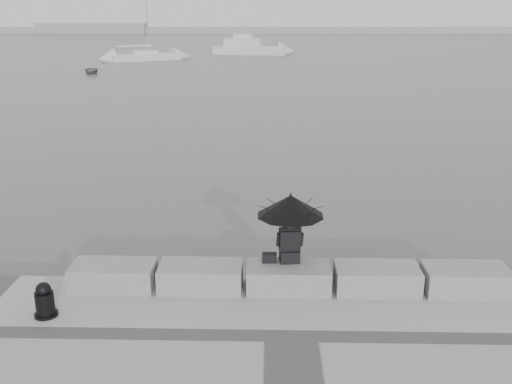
{
  "coord_description": "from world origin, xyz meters",
  "views": [
    {
      "loc": [
        -0.37,
        -10.46,
        5.65
      ],
      "look_at": [
        -0.71,
        3.0,
        1.39
      ],
      "focal_mm": 40.0,
      "sensor_mm": 36.0,
      "label": 1
    }
  ],
  "objects_px": {
    "seated_person": "(290,212)",
    "dinghy": "(91,70)",
    "sailboat_left": "(145,56)",
    "motor_cruiser": "(250,48)",
    "mooring_bollard": "(45,302)"
  },
  "relations": [
    {
      "from": "dinghy",
      "to": "sailboat_left",
      "type": "bearing_deg",
      "value": 68.85
    },
    {
      "from": "sailboat_left",
      "to": "motor_cruiser",
      "type": "height_order",
      "value": "sailboat_left"
    },
    {
      "from": "sailboat_left",
      "to": "dinghy",
      "type": "bearing_deg",
      "value": -127.69
    },
    {
      "from": "seated_person",
      "to": "sailboat_left",
      "type": "relative_size",
      "value": 0.11
    },
    {
      "from": "sailboat_left",
      "to": "seated_person",
      "type": "bearing_deg",
      "value": -105.44
    },
    {
      "from": "seated_person",
      "to": "mooring_bollard",
      "type": "relative_size",
      "value": 2.14
    },
    {
      "from": "mooring_bollard",
      "to": "sailboat_left",
      "type": "height_order",
      "value": "sailboat_left"
    },
    {
      "from": "seated_person",
      "to": "dinghy",
      "type": "relative_size",
      "value": 0.47
    },
    {
      "from": "dinghy",
      "to": "seated_person",
      "type": "bearing_deg",
      "value": -82.11
    },
    {
      "from": "motor_cruiser",
      "to": "dinghy",
      "type": "height_order",
      "value": "motor_cruiser"
    },
    {
      "from": "seated_person",
      "to": "sailboat_left",
      "type": "bearing_deg",
      "value": 97.49
    },
    {
      "from": "seated_person",
      "to": "motor_cruiser",
      "type": "bearing_deg",
      "value": 85.53
    },
    {
      "from": "seated_person",
      "to": "dinghy",
      "type": "distance_m",
      "value": 48.9
    },
    {
      "from": "sailboat_left",
      "to": "motor_cruiser",
      "type": "bearing_deg",
      "value": 10.32
    },
    {
      "from": "seated_person",
      "to": "motor_cruiser",
      "type": "xyz_separation_m",
      "value": [
        -3.23,
        71.28,
        -1.13
      ]
    }
  ]
}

